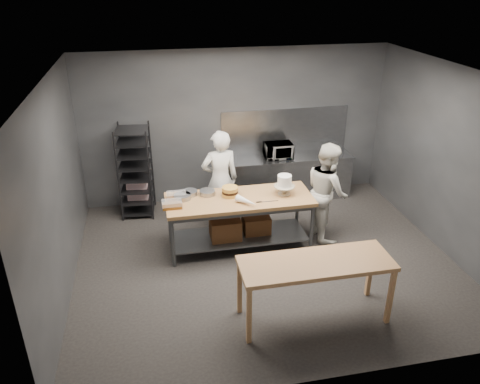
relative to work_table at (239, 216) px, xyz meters
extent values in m
plane|color=black|center=(0.33, -0.53, -0.57)|extent=(6.00, 6.00, 0.00)
cube|color=#4C4F54|center=(0.33, 1.97, 0.93)|extent=(6.00, 0.04, 3.00)
cube|color=olive|center=(0.00, -0.01, 0.32)|extent=(2.40, 0.90, 0.06)
cube|color=#47494C|center=(0.00, -0.01, -0.37)|extent=(2.25, 0.75, 0.03)
cylinder|color=#47494C|center=(-1.14, -0.40, -0.14)|extent=(0.06, 0.06, 0.86)
cylinder|color=#47494C|center=(-1.14, 0.38, -0.14)|extent=(0.06, 0.06, 0.86)
cylinder|color=#47494C|center=(1.14, -0.40, -0.14)|extent=(0.06, 0.06, 0.86)
cylinder|color=#47494C|center=(1.14, 0.38, -0.14)|extent=(0.06, 0.06, 0.86)
cube|color=brown|center=(-0.24, -0.03, -0.18)|extent=(0.50, 0.40, 0.35)
cube|color=brown|center=(0.31, 0.07, -0.21)|extent=(0.45, 0.38, 0.30)
cube|color=#9A683F|center=(0.62, -1.97, 0.30)|extent=(2.00, 0.70, 0.06)
cube|color=#9A683F|center=(-0.33, -2.27, -0.15)|extent=(0.06, 0.06, 0.84)
cube|color=#9A683F|center=(-0.33, -1.67, -0.15)|extent=(0.06, 0.06, 0.84)
cube|color=#9A683F|center=(1.57, -2.27, -0.15)|extent=(0.06, 0.06, 0.84)
cube|color=#9A683F|center=(1.57, -1.67, -0.15)|extent=(0.06, 0.06, 0.84)
cube|color=slate|center=(1.33, 1.65, 0.31)|extent=(2.60, 0.60, 0.04)
cube|color=slate|center=(1.33, 1.65, -0.14)|extent=(2.56, 0.56, 0.86)
cube|color=slate|center=(1.33, 1.95, 0.78)|extent=(2.60, 0.02, 0.90)
cube|color=black|center=(-1.66, 1.57, 0.30)|extent=(0.66, 0.71, 1.75)
cube|color=silver|center=(-1.66, 1.57, -0.03)|extent=(0.40, 0.28, 0.45)
imported|color=white|center=(-0.19, 0.77, 0.34)|extent=(0.70, 0.49, 1.83)
imported|color=silver|center=(1.55, 0.07, 0.29)|extent=(0.67, 0.85, 1.72)
imported|color=black|center=(1.12, 1.65, 0.48)|extent=(0.54, 0.37, 0.30)
cylinder|color=#B6AA92|center=(0.76, -0.02, 0.36)|extent=(0.20, 0.20, 0.02)
cylinder|color=#B6AA92|center=(0.76, -0.02, 0.43)|extent=(0.06, 0.06, 0.12)
cylinder|color=#B6AA92|center=(0.76, -0.02, 0.50)|extent=(0.34, 0.34, 0.02)
cylinder|color=white|center=(0.76, -0.02, 0.60)|extent=(0.23, 0.23, 0.18)
cylinder|color=gold|center=(-0.13, 0.09, 0.38)|extent=(0.27, 0.27, 0.06)
cylinder|color=black|center=(-0.13, 0.09, 0.43)|extent=(0.27, 0.27, 0.04)
cylinder|color=gold|center=(-0.13, 0.09, 0.48)|extent=(0.27, 0.27, 0.06)
cylinder|color=gray|center=(-0.78, 0.27, 0.39)|extent=(0.25, 0.25, 0.07)
cylinder|color=gray|center=(-0.49, 0.22, 0.39)|extent=(0.26, 0.26, 0.07)
cylinder|color=gray|center=(-0.91, 0.14, 0.39)|extent=(0.28, 0.28, 0.07)
cone|color=white|center=(0.07, -0.27, 0.41)|extent=(0.34, 0.37, 0.12)
cube|color=slate|center=(0.46, -0.23, 0.35)|extent=(0.28, 0.02, 0.00)
cube|color=black|center=(0.28, -0.23, 0.36)|extent=(0.09, 0.02, 0.02)
cube|color=#98641E|center=(-1.10, -0.13, 0.37)|extent=(0.30, 0.20, 0.05)
cube|color=silver|center=(-1.10, -0.13, 0.43)|extent=(0.31, 0.21, 0.06)
cube|color=#98641E|center=(-1.00, 0.16, 0.37)|extent=(0.30, 0.20, 0.05)
cube|color=silver|center=(-1.00, 0.16, 0.43)|extent=(0.31, 0.21, 0.06)
camera|label=1|loc=(-1.34, -6.71, 3.74)|focal=35.00mm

